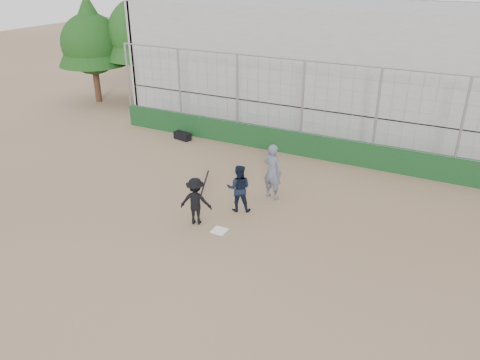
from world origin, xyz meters
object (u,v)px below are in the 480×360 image
at_px(batter_at_plate, 196,201).
at_px(umpire, 272,174).
at_px(equipment_bag, 182,136).
at_px(catcher_crouched, 239,196).

bearing_deg(batter_at_plate, umpire, 61.90).
height_order(umpire, equipment_bag, umpire).
height_order(batter_at_plate, catcher_crouched, batter_at_plate).
bearing_deg(umpire, equipment_bag, -16.06).
relative_size(batter_at_plate, equipment_bag, 1.96).
xyz_separation_m(umpire, equipment_bag, (-6.05, 3.51, -0.72)).
bearing_deg(catcher_crouched, batter_at_plate, -122.32).
distance_m(batter_at_plate, catcher_crouched, 1.57).
bearing_deg(batter_at_plate, catcher_crouched, 57.68).
bearing_deg(batter_at_plate, equipment_bag, 126.76).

